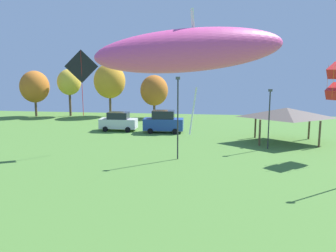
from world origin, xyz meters
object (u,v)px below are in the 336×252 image
object	(u,v)px
park_pavilion	(286,113)
treeline_tree_0	(35,87)
kite_flying_3	(81,68)
treeline_tree_1	(69,82)
light_post_1	(269,115)
treeline_tree_3	(154,90)
parked_car_leftmost	(118,121)
light_post_0	(178,114)
kite_flying_6	(194,50)
treeline_tree_2	(110,81)
parked_car_second_from_left	(163,122)

from	to	relation	value
park_pavilion	treeline_tree_0	size ratio (longest dim) A/B	1.03
kite_flying_3	treeline_tree_1	xyz separation A→B (m)	(-10.91, 22.77, -2.30)
light_post_1	treeline_tree_3	bearing A→B (deg)	126.60
parked_car_leftmost	treeline_tree_1	distance (m)	16.69
park_pavilion	light_post_0	bearing A→B (deg)	-141.35
treeline_tree_0	kite_flying_3	bearing A→B (deg)	-53.36
park_pavilion	light_post_1	xyz separation A→B (m)	(-2.22, -3.42, 0.16)
parked_car_leftmost	light_post_0	world-z (taller)	light_post_0
treeline_tree_3	kite_flying_6	bearing A→B (deg)	-78.64
treeline_tree_2	kite_flying_3	bearing A→B (deg)	-78.91
treeline_tree_1	treeline_tree_0	bearing A→B (deg)	-168.07
park_pavilion	light_post_1	distance (m)	4.07
light_post_1	kite_flying_6	bearing A→B (deg)	-103.69
parked_car_leftmost	light_post_1	size ratio (longest dim) A/B	0.79
parked_car_second_from_left	light_post_1	xyz separation A→B (m)	(11.10, -7.17, 1.96)
treeline_tree_1	light_post_0	bearing A→B (deg)	-50.96
parked_car_leftmost	treeline_tree_1	size ratio (longest dim) A/B	0.61
parked_car_leftmost	treeline_tree_1	xyz separation A→B (m)	(-11.08, 11.75, 4.19)
light_post_1	treeline_tree_3	xyz separation A→B (m)	(-14.27, 19.22, 0.93)
treeline_tree_0	treeline_tree_3	bearing A→B (deg)	2.69
light_post_1	treeline_tree_2	bearing A→B (deg)	136.58
parked_car_leftmost	light_post_1	bearing A→B (deg)	-25.19
kite_flying_3	kite_flying_6	world-z (taller)	kite_flying_6
kite_flying_6	park_pavilion	bearing A→B (deg)	73.56
treeline_tree_2	treeline_tree_3	size ratio (longest dim) A/B	1.26
parked_car_leftmost	treeline_tree_0	bearing A→B (deg)	146.33
treeline_tree_0	treeline_tree_2	size ratio (longest dim) A/B	0.87
treeline_tree_0	treeline_tree_3	distance (m)	18.78
kite_flying_3	treeline_tree_0	distance (m)	27.17
parked_car_second_from_left	treeline_tree_3	world-z (taller)	treeline_tree_3
parked_car_leftmost	parked_car_second_from_left	distance (m)	5.66
treeline_tree_0	treeline_tree_1	bearing A→B (deg)	11.93
treeline_tree_0	light_post_1	bearing A→B (deg)	-29.04
treeline_tree_1	parked_car_second_from_left	bearing A→B (deg)	-36.28
kite_flying_6	parked_car_leftmost	distance (m)	33.78
kite_flying_3	park_pavilion	bearing A→B (deg)	19.42
park_pavilion	light_post_0	distance (m)	13.26
treeline_tree_1	treeline_tree_2	size ratio (longest dim) A/B	0.90
light_post_0	treeline_tree_1	size ratio (longest dim) A/B	0.94
parked_car_second_from_left	treeline_tree_3	bearing A→B (deg)	102.55
kite_flying_6	light_post_0	distance (m)	19.24
kite_flying_6	light_post_1	world-z (taller)	kite_flying_6
parked_car_second_from_left	light_post_0	size ratio (longest dim) A/B	0.68
light_post_0	park_pavilion	bearing A→B (deg)	38.65
parked_car_leftmost	light_post_1	world-z (taller)	light_post_1
parked_car_second_from_left	treeline_tree_1	world-z (taller)	treeline_tree_1
light_post_1	treeline_tree_2	size ratio (longest dim) A/B	0.69
treeline_tree_2	treeline_tree_3	distance (m)	7.50
parked_car_second_from_left	treeline_tree_1	bearing A→B (deg)	141.51
treeline_tree_1	treeline_tree_3	size ratio (longest dim) A/B	1.14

